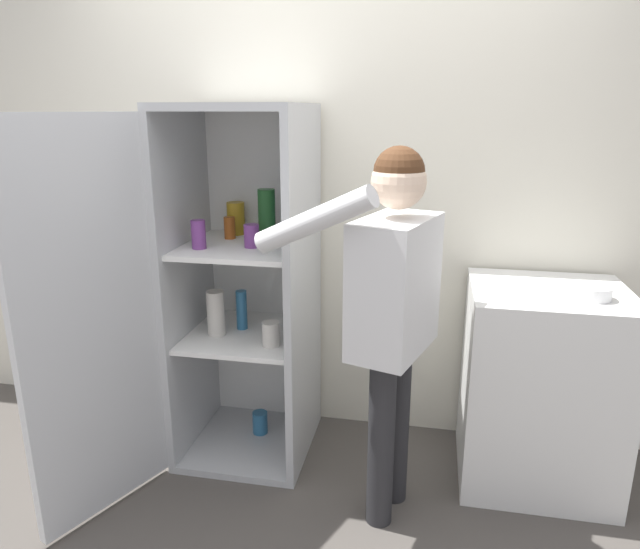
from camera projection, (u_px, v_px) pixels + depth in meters
The scene contains 6 objects.
ground_plane at pixel (286, 534), 2.36m from camera, with size 12.00×12.00×0.00m, color #4C4742.
wall_back at pixel (330, 194), 2.93m from camera, with size 7.00×0.06×2.55m.
refrigerator at pixel (220, 291), 2.70m from camera, with size 0.91×1.21×1.72m.
person at pixel (392, 295), 2.25m from camera, with size 0.72×0.55×1.57m.
counter at pixel (540, 386), 2.62m from camera, with size 0.68×0.61×0.93m.
bowl at pixel (593, 292), 2.36m from camera, with size 0.15×0.15×0.05m.
Camera 1 is at (0.52, -1.90, 1.69)m, focal length 32.00 mm.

